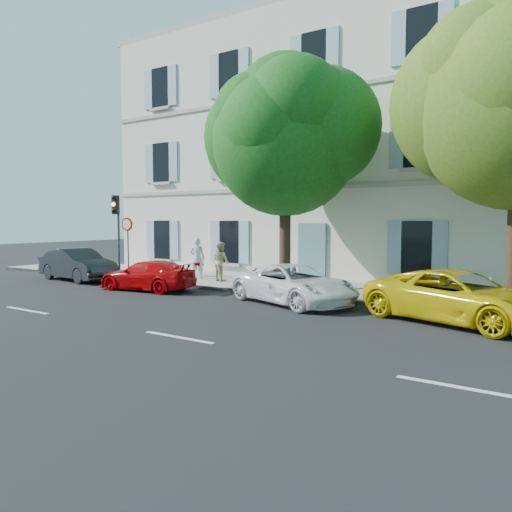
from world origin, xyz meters
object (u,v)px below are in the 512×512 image
Objects in this scene: car_dark_sedan at (77,265)px; car_red_coupe at (147,275)px; car_white_coupe at (294,284)px; traffic_light at (117,218)px; tree_left at (285,143)px; car_yellow_supercar at (459,297)px; road_sign at (128,234)px; pedestrian_b at (221,261)px; pedestrian_a at (197,258)px.

car_dark_sedan is 4.80m from car_red_coupe.
car_white_coupe is 10.11m from traffic_light.
car_red_coupe is at bearing 113.92° from car_white_coupe.
car_red_coupe is at bearing -151.64° from tree_left.
car_dark_sedan is 15.80m from car_yellow_supercar.
traffic_light reaches higher than road_sign.
car_dark_sedan is 2.62× the size of pedestrian_b.
car_white_coupe is at bearing -83.69° from car_dark_sedan.
road_sign reaches higher than car_white_coupe.
car_dark_sedan is 0.87× the size of car_yellow_supercar.
traffic_light is at bearing -172.20° from road_sign.
car_white_coupe is at bearing 173.72° from pedestrian_b.
car_red_coupe is 1.49× the size of road_sign.
traffic_light is (-3.75, 1.79, 2.17)m from car_red_coupe.
traffic_light is 5.44m from pedestrian_b.
road_sign reaches higher than pedestrian_a.
car_white_coupe is at bearing -8.67° from road_sign.
car_yellow_supercar is 1.88× the size of road_sign.
car_yellow_supercar is at bearing -6.35° from road_sign.
road_sign is 1.50× the size of pedestrian_a.
pedestrian_b is at bearing -62.24° from car_dark_sedan.
road_sign is (-3.16, 1.87, 1.46)m from car_red_coupe.
car_dark_sedan is at bearing 106.71° from car_yellow_supercar.
pedestrian_a is at bearing 17.30° from traffic_light.
car_white_coupe is 0.92× the size of car_yellow_supercar.
car_yellow_supercar is 10.08m from pedestrian_b.
pedestrian_a is 1.35m from pedestrian_b.
traffic_light is at bearing -122.43° from car_red_coupe.
car_white_coupe is 6.61m from pedestrian_a.
car_yellow_supercar is 2.81× the size of pedestrian_a.
car_red_coupe is (4.77, -0.45, -0.13)m from car_dark_sedan.
pedestrian_b is (5.03, 1.05, -1.78)m from traffic_light.
pedestrian_b is (1.34, -0.10, -0.06)m from pedestrian_a.
car_dark_sedan is at bearing -167.87° from tree_left.
pedestrian_b is at bearing 173.24° from tree_left.
car_red_coupe is 3.95m from road_sign.
car_red_coupe is at bearing -89.17° from car_dark_sedan.
car_red_coupe is at bearing 60.99° from pedestrian_a.
car_red_coupe is 2.40× the size of pedestrian_b.
car_white_coupe is 5.37m from tree_left.
car_white_coupe is 0.55× the size of tree_left.
road_sign reaches higher than car_dark_sedan.
traffic_light reaches higher than car_red_coupe.
car_red_coupe is 0.79× the size of car_yellow_supercar.
pedestrian_b is at bearing 12.29° from road_sign.
traffic_light reaches higher than car_dark_sedan.
car_red_coupe is 0.86× the size of car_white_coupe.
car_dark_sedan is 5.33m from pedestrian_a.
road_sign reaches higher than car_yellow_supercar.
pedestrian_a reaches higher than car_red_coupe.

